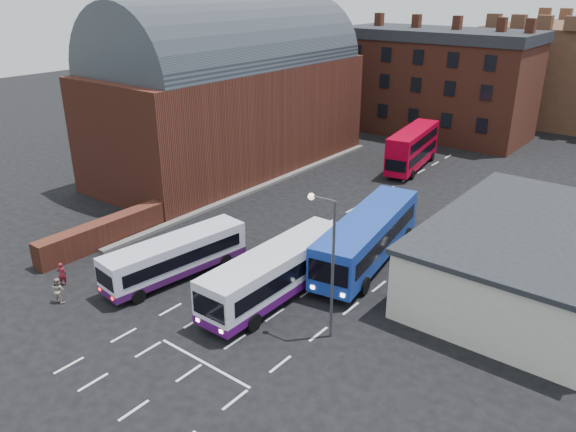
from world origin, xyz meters
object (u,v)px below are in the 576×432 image
Objects in this scene: street_lamp at (328,255)px; bus_white_outbound at (175,255)px; bus_red_double at (412,148)px; pedestrian_red at (62,274)px; pedestrian_beige at (58,290)px; bus_white_inbound at (277,270)px; bus_blue at (368,235)px.

bus_white_outbound is at bearing -176.90° from street_lamp.
street_lamp is at bearing 10.29° from bus_white_outbound.
pedestrian_red is at bearing 70.95° from bus_red_double.
pedestrian_beige is at bearing 101.47° from pedestrian_red.
bus_white_inbound is at bearing 24.73° from bus_white_outbound.
pedestrian_beige reaches higher than pedestrian_red.
street_lamp reaches higher than pedestrian_red.
bus_blue reaches higher than pedestrian_red.
pedestrian_beige is at bearing 73.86° from bus_red_double.
bus_white_outbound is 12.31m from bus_blue.
street_lamp reaches higher than bus_blue.
street_lamp is 5.03× the size of pedestrian_beige.
bus_white_outbound is 0.96× the size of bus_red_double.
pedestrian_beige is (-4.45, -35.61, -1.34)m from bus_red_double.
pedestrian_red is at bearing -126.15° from bus_white_outbound.
bus_blue is at bearing 99.94° from bus_red_double.
bus_red_double is (-6.99, 20.36, 0.14)m from bus_blue.
bus_white_inbound is 12.65m from pedestrian_beige.
bus_red_double is at bearing 108.40° from street_lamp.
bus_white_inbound is at bearing 162.18° from street_lamp.
street_lamp reaches higher than bus_white_outbound.
bus_blue is 8.12× the size of pedestrian_beige.
pedestrian_red is (-11.16, -7.03, -1.02)m from bus_white_inbound.
pedestrian_red is (-15.66, -5.59, -3.90)m from street_lamp.
bus_white_outbound is 6.98m from pedestrian_beige.
bus_white_inbound reaches higher than pedestrian_red.
street_lamp is at bearing 99.39° from bus_red_double.
bus_red_double is (1.37, 29.39, 0.57)m from bus_white_outbound.
pedestrian_beige is (-9.53, -8.26, -1.00)m from bus_white_inbound.
bus_white_outbound is at bearing 78.32° from bus_red_double.
bus_white_inbound is 13.23m from pedestrian_red.
bus_white_outbound is at bearing -174.94° from pedestrian_red.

